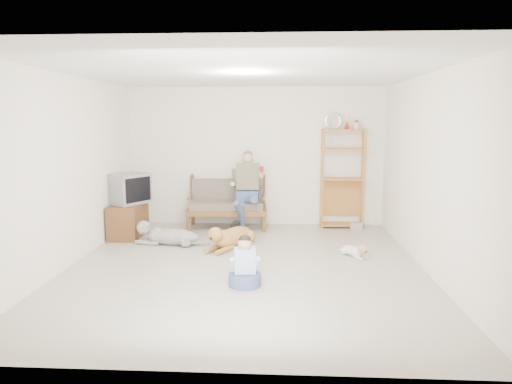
# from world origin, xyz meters

# --- Properties ---
(floor) EXTENTS (5.50, 5.50, 0.00)m
(floor) POSITION_xyz_m (0.00, 0.00, 0.00)
(floor) COLOR beige
(floor) RESTS_ON ground
(ceiling) EXTENTS (5.50, 5.50, 0.00)m
(ceiling) POSITION_xyz_m (0.00, 0.00, 2.70)
(ceiling) COLOR white
(ceiling) RESTS_ON ground
(wall_back) EXTENTS (5.00, 0.00, 5.00)m
(wall_back) POSITION_xyz_m (0.00, 2.75, 1.35)
(wall_back) COLOR white
(wall_back) RESTS_ON ground
(wall_front) EXTENTS (5.00, 0.00, 5.00)m
(wall_front) POSITION_xyz_m (0.00, -2.75, 1.35)
(wall_front) COLOR white
(wall_front) RESTS_ON ground
(wall_left) EXTENTS (0.00, 5.50, 5.50)m
(wall_left) POSITION_xyz_m (-2.50, 0.00, 1.35)
(wall_left) COLOR white
(wall_left) RESTS_ON ground
(wall_right) EXTENTS (0.00, 5.50, 5.50)m
(wall_right) POSITION_xyz_m (2.50, 0.00, 1.35)
(wall_right) COLOR white
(wall_right) RESTS_ON ground
(loveseat) EXTENTS (1.54, 0.78, 0.95)m
(loveseat) POSITION_xyz_m (-0.53, 2.39, 0.49)
(loveseat) COLOR brown
(loveseat) RESTS_ON ground
(man) EXTENTS (0.56, 0.81, 1.31)m
(man) POSITION_xyz_m (-0.16, 2.18, 0.68)
(man) COLOR #45507F
(man) RESTS_ON loveseat
(etagere) EXTENTS (0.84, 0.37, 2.20)m
(etagere) POSITION_xyz_m (1.68, 2.55, 0.97)
(etagere) COLOR #B37938
(etagere) RESTS_ON ground
(book_stack) EXTENTS (0.22, 0.19, 0.12)m
(book_stack) POSITION_xyz_m (1.94, 2.34, 0.06)
(book_stack) COLOR silver
(book_stack) RESTS_ON ground
(tv_stand) EXTENTS (0.52, 0.91, 0.60)m
(tv_stand) POSITION_xyz_m (-2.23, 1.62, 0.30)
(tv_stand) COLOR brown
(tv_stand) RESTS_ON ground
(crt_tv) EXTENTS (0.77, 0.81, 0.53)m
(crt_tv) POSITION_xyz_m (-2.19, 1.64, 0.87)
(crt_tv) COLOR gray
(crt_tv) RESTS_ON tv_stand
(wall_outlet) EXTENTS (0.12, 0.02, 0.08)m
(wall_outlet) POSITION_xyz_m (-1.25, 2.73, 0.30)
(wall_outlet) COLOR white
(wall_outlet) RESTS_ON ground
(golden_retriever) EXTENTS (0.75, 1.27, 0.42)m
(golden_retriever) POSITION_xyz_m (-0.33, 1.01, 0.17)
(golden_retriever) COLOR #BE8942
(golden_retriever) RESTS_ON ground
(shaggy_dog) EXTENTS (1.33, 0.42, 0.39)m
(shaggy_dog) POSITION_xyz_m (-1.42, 1.12, 0.16)
(shaggy_dog) COLOR silver
(shaggy_dog) RESTS_ON ground
(terrier) EXTENTS (0.40, 0.51, 0.23)m
(terrier) POSITION_xyz_m (1.65, 0.57, 0.09)
(terrier) COLOR silver
(terrier) RESTS_ON ground
(child) EXTENTS (0.42, 0.42, 0.66)m
(child) POSITION_xyz_m (0.05, -0.72, 0.24)
(child) COLOR #45507F
(child) RESTS_ON ground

